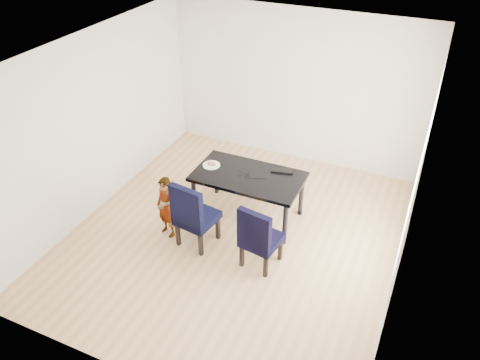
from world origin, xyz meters
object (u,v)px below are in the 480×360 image
at_px(dining_table, 248,196).
at_px(laptop, 282,169).
at_px(chair_right, 262,235).
at_px(child, 166,207).
at_px(chair_left, 197,212).
at_px(plate, 211,165).

bearing_deg(dining_table, laptop, 40.69).
relative_size(chair_right, laptop, 2.96).
height_order(chair_right, child, chair_right).
xyz_separation_m(chair_left, chair_right, (0.98, -0.04, -0.03)).
height_order(dining_table, child, child).
relative_size(plate, laptop, 0.79).
height_order(dining_table, laptop, laptop).
xyz_separation_m(dining_table, plate, (-0.61, 0.02, 0.38)).
height_order(dining_table, chair_right, chair_right).
xyz_separation_m(chair_left, plate, (-0.20, 0.85, 0.24)).
distance_m(chair_left, laptop, 1.45).
bearing_deg(chair_left, child, -168.82).
xyz_separation_m(dining_table, chair_right, (0.57, -0.87, 0.11)).
bearing_deg(dining_table, chair_right, -56.90).
relative_size(chair_left, child, 1.09).
relative_size(child, plate, 3.68).
height_order(dining_table, plate, plate).
xyz_separation_m(child, laptop, (1.30, 1.20, 0.28)).
height_order(child, laptop, child).
bearing_deg(chair_right, child, -171.29).
bearing_deg(plate, child, -108.08).
relative_size(chair_right, plate, 3.75).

